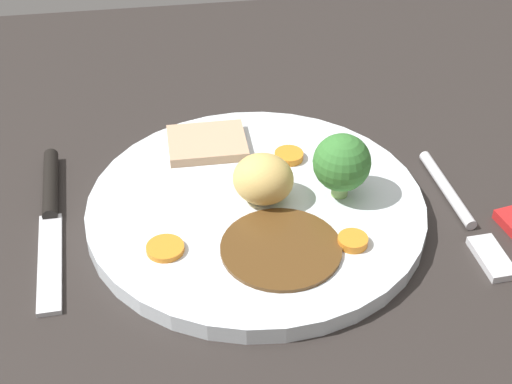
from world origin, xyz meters
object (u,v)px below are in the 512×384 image
Objects in this scene: dinner_plate at (256,209)px; roast_potato_left at (263,179)px; broccoli_floret at (342,163)px; knife at (50,211)px; carrot_coin_front at (353,241)px; carrot_coin_side at (289,156)px; fork at (464,215)px; carrot_coin_back at (165,248)px; meat_slice_main at (207,143)px.

dinner_plate is 5.58× the size of roast_potato_left.
broccoli_floret reaches higher than knife.
roast_potato_left is 2.13× the size of carrot_coin_front.
fork is (-12.40, 8.11, -1.31)cm from carrot_coin_side.
carrot_coin_front reaches higher than carrot_coin_back.
carrot_coin_front is at bearing 103.18° from carrot_coin_side.
broccoli_floret reaches higher than carrot_coin_back.
dinner_plate is 9.57× the size of carrot_coin_back.
roast_potato_left is 8.47cm from carrot_coin_front.
roast_potato_left is 1.71× the size of carrot_coin_back.
roast_potato_left is at bearing -152.64° from dinner_plate.
carrot_coin_back is 11.21cm from knife.
carrot_coin_back is at bearing -89.50° from fork.
roast_potato_left reaches higher than carrot_coin_side.
carrot_coin_back is 0.18× the size of fork.
carrot_coin_side is 6.70cm from broccoli_floret.
carrot_coin_back is at bearing 42.27° from carrot_coin_side.
meat_slice_main is at bearing -22.72° from carrot_coin_side.
meat_slice_main is at bearing -65.16° from roast_potato_left.
dinner_plate is at bearing -103.68° from fork.
fork is at bearing 77.89° from knife.
roast_potato_left reaches higher than carrot_coin_front.
dinner_plate is 1.41× the size of knife.
fork is at bearing 170.06° from dinner_plate.
carrot_coin_side is at bearing 95.53° from knife.
knife is (8.65, -7.04, -1.16)cm from carrot_coin_back.
roast_potato_left is at bearing 114.84° from meat_slice_main.
broccoli_floret is at bearing 179.98° from dinner_plate.
meat_slice_main is at bearing -69.68° from dinner_plate.
meat_slice_main reaches higher than carrot_coin_back.
carrot_coin_back is (4.27, 12.58, -0.18)cm from meat_slice_main.
dinner_plate is 11.92× the size of carrot_coin_front.
carrot_coin_front reaches higher than knife.
carrot_coin_front is 10.34cm from fork.
broccoli_floret is 0.29× the size of knife.
meat_slice_main is 2.97× the size of carrot_coin_front.
carrot_coin_front reaches higher than dinner_plate.
dinner_plate is 10.93× the size of carrot_coin_side.
dinner_plate is 8.59cm from carrot_coin_back.
knife is (12.92, 5.54, -1.35)cm from meat_slice_main.
carrot_coin_back is at bearing 31.92° from dinner_plate.
meat_slice_main is at bearing -123.55° from fork.
carrot_coin_front is 23.66cm from knife.
dinner_plate is 6.48cm from carrot_coin_side.
knife is at bearing 23.20° from meat_slice_main.
broccoli_floret is at bearing -110.35° from fork.
meat_slice_main is 0.43× the size of fork.
knife is (22.09, -8.37, -1.27)cm from carrot_coin_front.
carrot_coin_front is at bearing 132.15° from roast_potato_left.
knife is at bearing -8.99° from dinner_plate.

